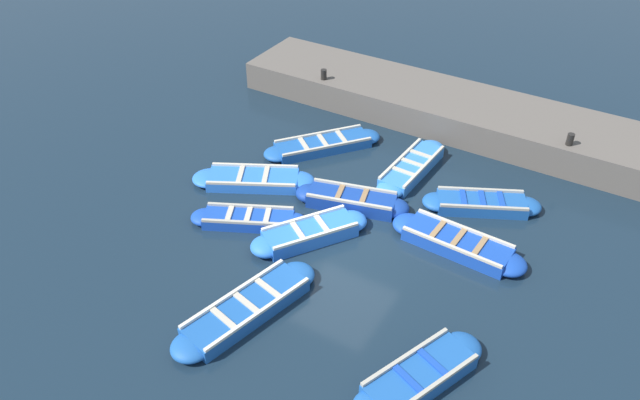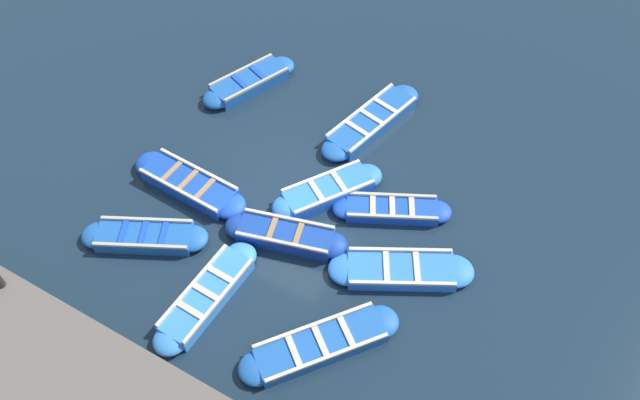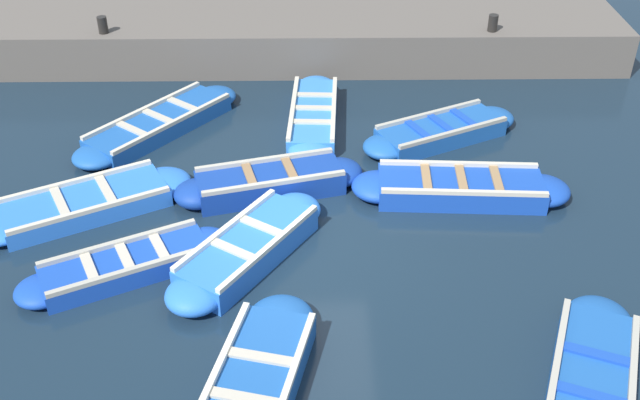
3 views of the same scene
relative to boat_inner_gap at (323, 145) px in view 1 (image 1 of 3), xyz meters
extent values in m
plane|color=#162838|center=(3.31, 2.59, -0.15)|extent=(120.00, 120.00, 0.00)
cube|color=#1E59AD|center=(0.00, 0.00, -0.01)|extent=(2.84, 2.53, 0.29)
ellipsoid|color=#1E59AD|center=(1.14, -0.91, -0.01)|extent=(1.19, 1.19, 0.29)
ellipsoid|color=#1E59AD|center=(-1.14, 0.91, -0.01)|extent=(1.19, 1.19, 0.29)
cube|color=beige|center=(0.26, 0.32, 0.18)|extent=(2.27, 1.85, 0.07)
cube|color=beige|center=(-0.26, -0.32, 0.18)|extent=(2.27, 1.85, 0.07)
cube|color=beige|center=(0.48, -0.39, 0.16)|extent=(0.61, 0.71, 0.04)
cube|color=beige|center=(0.00, 0.00, 0.16)|extent=(0.61, 0.71, 0.04)
cube|color=beige|center=(-0.48, 0.39, 0.16)|extent=(0.61, 0.71, 0.04)
cube|color=blue|center=(3.86, 1.92, 0.03)|extent=(2.43, 2.03, 0.37)
ellipsoid|color=blue|center=(4.83, 1.27, 0.03)|extent=(1.13, 1.12, 0.37)
ellipsoid|color=blue|center=(2.88, 2.58, 0.03)|extent=(1.13, 1.12, 0.37)
cube|color=silver|center=(4.08, 2.25, 0.25)|extent=(1.95, 1.35, 0.07)
cube|color=silver|center=(3.64, 1.59, 0.25)|extent=(1.95, 1.35, 0.07)
cube|color=beige|center=(4.13, 1.73, 0.24)|extent=(0.54, 0.71, 0.04)
cube|color=beige|center=(3.58, 2.11, 0.24)|extent=(0.54, 0.71, 0.04)
cube|color=#1947B7|center=(2.29, 5.26, 0.02)|extent=(1.08, 2.70, 0.35)
ellipsoid|color=#1947B7|center=(2.21, 3.93, 0.02)|extent=(0.91, 0.93, 0.35)
ellipsoid|color=#1947B7|center=(2.36, 6.59, 0.02)|extent=(0.91, 0.93, 0.35)
cube|color=beige|center=(2.72, 5.24, 0.23)|extent=(0.23, 2.60, 0.07)
cube|color=beige|center=(1.86, 5.29, 0.23)|extent=(0.23, 2.60, 0.07)
cube|color=#9E7A51|center=(2.26, 4.70, 0.21)|extent=(0.83, 0.19, 0.04)
cube|color=#9E7A51|center=(2.29, 5.26, 0.21)|extent=(0.83, 0.19, 0.04)
cube|color=#9E7A51|center=(2.32, 5.82, 0.21)|extent=(0.83, 0.19, 0.04)
cube|color=#1E59AD|center=(6.76, 2.07, 0.01)|extent=(3.12, 1.63, 0.33)
ellipsoid|color=#1E59AD|center=(8.20, 1.72, 0.01)|extent=(1.08, 1.06, 0.33)
ellipsoid|color=#1E59AD|center=(5.31, 2.43, 0.01)|extent=(1.08, 1.06, 0.33)
cube|color=silver|center=(6.86, 2.49, 0.22)|extent=(2.86, 0.77, 0.07)
cube|color=silver|center=(6.65, 1.65, 0.22)|extent=(2.86, 0.77, 0.07)
cube|color=beige|center=(7.37, 1.92, 0.20)|extent=(0.33, 0.84, 0.04)
cube|color=beige|center=(6.76, 2.07, 0.20)|extent=(0.33, 0.84, 0.04)
cube|color=beige|center=(6.14, 2.22, 0.20)|extent=(0.33, 0.84, 0.04)
cube|color=#3884E0|center=(-0.23, 2.89, 0.01)|extent=(2.63, 0.98, 0.33)
ellipsoid|color=#3884E0|center=(1.06, 2.82, 0.01)|extent=(0.85, 0.82, 0.33)
ellipsoid|color=#3884E0|center=(-1.53, 2.95, 0.01)|extent=(0.85, 0.82, 0.33)
cube|color=beige|center=(-0.22, 3.27, 0.21)|extent=(2.54, 0.21, 0.07)
cube|color=beige|center=(-0.25, 2.50, 0.21)|extent=(2.54, 0.21, 0.07)
cube|color=beige|center=(0.32, 2.86, 0.20)|extent=(0.18, 0.76, 0.04)
cube|color=beige|center=(-0.23, 2.89, 0.20)|extent=(0.18, 0.76, 0.04)
cube|color=beige|center=(-0.78, 2.91, 0.20)|extent=(0.18, 0.76, 0.04)
cube|color=#1E59AD|center=(0.38, 5.22, 0.00)|extent=(1.83, 2.50, 0.31)
ellipsoid|color=#1E59AD|center=(0.91, 4.17, 0.00)|extent=(1.08, 1.10, 0.31)
ellipsoid|color=#1E59AD|center=(-0.14, 6.28, 0.00)|extent=(1.08, 1.10, 0.31)
cube|color=#B2AD9E|center=(0.74, 5.40, 0.19)|extent=(1.10, 2.11, 0.07)
cube|color=#B2AD9E|center=(0.03, 5.05, 0.19)|extent=(1.10, 2.11, 0.07)
cube|color=#1947B7|center=(0.61, 4.77, 0.18)|extent=(0.75, 0.47, 0.04)
cube|color=#1947B7|center=(0.38, 5.22, 0.18)|extent=(0.75, 0.47, 0.04)
cube|color=#1947B7|center=(0.16, 5.67, 0.18)|extent=(0.75, 0.47, 0.04)
cube|color=#1947B7|center=(4.16, 0.21, -0.01)|extent=(1.73, 2.44, 0.28)
ellipsoid|color=#1947B7|center=(4.67, -0.84, -0.01)|extent=(0.96, 0.98, 0.28)
ellipsoid|color=#1947B7|center=(3.64, 1.26, -0.01)|extent=(0.96, 0.98, 0.28)
cube|color=#B2AD9E|center=(4.47, 0.36, 0.16)|extent=(1.08, 2.10, 0.07)
cube|color=#B2AD9E|center=(3.84, 0.06, 0.16)|extent=(1.08, 2.10, 0.07)
cube|color=beige|center=(4.38, -0.24, 0.15)|extent=(0.67, 0.43, 0.04)
cube|color=beige|center=(4.16, 0.21, 0.15)|extent=(0.67, 0.43, 0.04)
cube|color=beige|center=(3.94, 0.66, 0.15)|extent=(0.67, 0.43, 0.04)
cube|color=navy|center=(2.10, 2.16, 0.04)|extent=(1.40, 2.51, 0.38)
ellipsoid|color=navy|center=(2.41, 1.01, 0.04)|extent=(0.93, 0.94, 0.38)
ellipsoid|color=navy|center=(1.79, 3.31, 0.04)|extent=(0.93, 0.94, 0.38)
cube|color=#B2AD9E|center=(2.46, 2.26, 0.26)|extent=(0.68, 2.27, 0.07)
cube|color=#B2AD9E|center=(1.75, 2.07, 0.26)|extent=(0.68, 2.27, 0.07)
cube|color=olive|center=(2.19, 1.84, 0.25)|extent=(0.73, 0.32, 0.04)
cube|color=olive|center=(2.01, 2.49, 0.25)|extent=(0.73, 0.32, 0.04)
cube|color=#1E59AD|center=(6.46, 6.08, 0.02)|extent=(2.53, 1.74, 0.34)
ellipsoid|color=#1E59AD|center=(5.37, 6.53, 0.02)|extent=(1.13, 1.11, 0.34)
cube|color=#B2AD9E|center=(6.62, 6.47, 0.22)|extent=(2.17, 0.94, 0.07)
cube|color=#B2AD9E|center=(6.31, 5.69, 0.22)|extent=(2.17, 0.94, 0.07)
cube|color=#1947B7|center=(6.77, 5.96, 0.21)|extent=(0.43, 0.80, 0.04)
cube|color=#1947B7|center=(6.15, 6.21, 0.21)|extent=(0.43, 0.80, 0.04)
cube|color=blue|center=(2.62, -0.75, -0.01)|extent=(2.09, 2.72, 0.28)
ellipsoid|color=blue|center=(3.21, -1.88, -0.01)|extent=(1.27, 1.28, 0.28)
ellipsoid|color=blue|center=(2.02, 0.37, -0.01)|extent=(1.27, 1.28, 0.28)
cube|color=beige|center=(3.03, -0.54, 0.17)|extent=(1.24, 2.24, 0.07)
cube|color=beige|center=(2.20, -0.97, 0.17)|extent=(1.24, 2.24, 0.07)
cube|color=beige|center=(2.79, -1.07, 0.15)|extent=(0.85, 0.54, 0.04)
cube|color=beige|center=(2.45, -0.43, 0.15)|extent=(0.85, 0.54, 0.04)
cube|color=#605951|center=(-3.59, 2.59, 0.32)|extent=(2.84, 14.17, 0.95)
cylinder|color=black|center=(-2.53, -1.48, 0.97)|extent=(0.20, 0.20, 0.35)
cylinder|color=black|center=(-2.53, 6.66, 0.97)|extent=(0.20, 0.20, 0.35)
camera|label=1|loc=(14.11, 8.38, 10.20)|focal=35.00mm
camera|label=2|loc=(-5.21, -2.89, 12.78)|focal=35.00mm
camera|label=3|loc=(12.40, 2.84, 6.74)|focal=42.00mm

